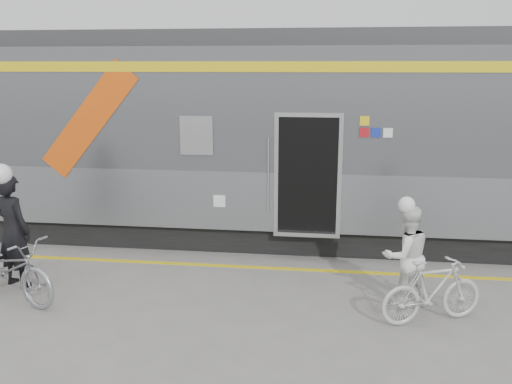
% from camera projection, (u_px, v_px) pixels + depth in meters
% --- Properties ---
extents(ground, '(90.00, 90.00, 0.00)m').
position_uv_depth(ground, '(223.00, 323.00, 7.49)').
color(ground, slate).
rests_on(ground, ground).
extents(train, '(24.00, 3.17, 4.10)m').
position_uv_depth(train, '(205.00, 135.00, 11.21)').
color(train, black).
rests_on(train, ground).
extents(safety_strip, '(24.00, 0.12, 0.01)m').
position_uv_depth(safety_strip, '(246.00, 267.00, 9.56)').
color(safety_strip, gold).
rests_on(safety_strip, ground).
extents(man, '(0.78, 0.65, 1.84)m').
position_uv_depth(man, '(13.00, 231.00, 8.58)').
color(man, black).
rests_on(man, ground).
extents(bicycle_left, '(2.04, 1.31, 1.01)m').
position_uv_depth(bicycle_left, '(7.00, 268.00, 8.12)').
color(bicycle_left, '#979A9E').
rests_on(bicycle_left, ground).
extents(woman, '(0.90, 0.81, 1.51)m').
position_uv_depth(woman, '(406.00, 256.00, 7.93)').
color(woman, white).
rests_on(woman, ground).
extents(bicycle_right, '(1.57, 0.97, 0.92)m').
position_uv_depth(bicycle_right, '(432.00, 291.00, 7.42)').
color(bicycle_right, '#BABAB6').
rests_on(bicycle_right, ground).
extents(helmet_man, '(0.32, 0.32, 0.32)m').
position_uv_depth(helmet_man, '(6.00, 164.00, 8.33)').
color(helmet_man, white).
rests_on(helmet_man, man).
extents(helmet_woman, '(0.24, 0.24, 0.24)m').
position_uv_depth(helmet_woman, '(410.00, 198.00, 7.72)').
color(helmet_woman, white).
rests_on(helmet_woman, woman).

